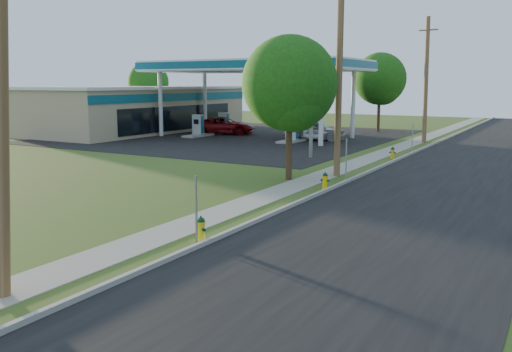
{
  "coord_description": "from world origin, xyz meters",
  "views": [
    {
      "loc": [
        9.16,
        -7.83,
        4.54
      ],
      "look_at": [
        0.0,
        8.0,
        1.4
      ],
      "focal_mm": 38.0,
      "sensor_mm": 36.0,
      "label": 1
    }
  ],
  "objects_px": {
    "fuel_pump_nw": "(198,128)",
    "car_silver": "(314,130)",
    "utility_pole_far": "(426,80)",
    "price_pylon": "(312,68)",
    "tree_lot": "(381,81)",
    "utility_pole_mid": "(339,75)",
    "tree_verge": "(291,87)",
    "hydrant_far": "(393,153)",
    "fuel_pump_se": "(313,129)",
    "hydrant_mid": "(325,181)",
    "fuel_pump_sw": "(224,125)",
    "fuel_pump_ne": "(292,133)",
    "car_red": "(224,126)",
    "tree_back": "(149,84)",
    "utility_pole_near": "(0,70)",
    "hydrant_near": "(201,229)"
  },
  "relations": [
    {
      "from": "fuel_pump_nw",
      "to": "car_silver",
      "type": "relative_size",
      "value": 0.65
    },
    {
      "from": "utility_pole_far",
      "to": "fuel_pump_nw",
      "type": "distance_m",
      "value": 19.03
    },
    {
      "from": "price_pylon",
      "to": "tree_lot",
      "type": "relative_size",
      "value": 0.92
    },
    {
      "from": "utility_pole_mid",
      "to": "tree_verge",
      "type": "xyz_separation_m",
      "value": [
        -1.56,
        -2.05,
        -0.59
      ]
    },
    {
      "from": "utility_pole_far",
      "to": "price_pylon",
      "type": "relative_size",
      "value": 1.39
    },
    {
      "from": "car_silver",
      "to": "hydrant_far",
      "type": "bearing_deg",
      "value": -140.64
    },
    {
      "from": "car_silver",
      "to": "fuel_pump_se",
      "type": "bearing_deg",
      "value": 17.22
    },
    {
      "from": "tree_lot",
      "to": "hydrant_mid",
      "type": "height_order",
      "value": "tree_lot"
    },
    {
      "from": "fuel_pump_sw",
      "to": "price_pylon",
      "type": "xyz_separation_m",
      "value": [
        14.0,
        -11.5,
        4.71
      ]
    },
    {
      "from": "utility_pole_far",
      "to": "tree_verge",
      "type": "relative_size",
      "value": 1.4
    },
    {
      "from": "fuel_pump_ne",
      "to": "car_silver",
      "type": "height_order",
      "value": "fuel_pump_ne"
    },
    {
      "from": "tree_verge",
      "to": "fuel_pump_se",
      "type": "bearing_deg",
      "value": 111.07
    },
    {
      "from": "utility_pole_far",
      "to": "tree_verge",
      "type": "height_order",
      "value": "utility_pole_far"
    },
    {
      "from": "fuel_pump_nw",
      "to": "price_pylon",
      "type": "distance_m",
      "value": 16.57
    },
    {
      "from": "tree_verge",
      "to": "car_red",
      "type": "distance_m",
      "value": 24.18
    },
    {
      "from": "tree_back",
      "to": "car_red",
      "type": "bearing_deg",
      "value": -25.46
    },
    {
      "from": "fuel_pump_sw",
      "to": "tree_lot",
      "type": "bearing_deg",
      "value": 35.73
    },
    {
      "from": "utility_pole_far",
      "to": "fuel_pump_se",
      "type": "height_order",
      "value": "utility_pole_far"
    },
    {
      "from": "fuel_pump_ne",
      "to": "tree_verge",
      "type": "distance_m",
      "value": 17.13
    },
    {
      "from": "utility_pole_near",
      "to": "fuel_pump_sw",
      "type": "height_order",
      "value": "utility_pole_near"
    },
    {
      "from": "utility_pole_near",
      "to": "hydrant_mid",
      "type": "distance_m",
      "value": 15.39
    },
    {
      "from": "fuel_pump_sw",
      "to": "tree_verge",
      "type": "xyz_separation_m",
      "value": [
        16.34,
        -19.05,
        3.64
      ]
    },
    {
      "from": "fuel_pump_ne",
      "to": "tree_verge",
      "type": "relative_size",
      "value": 0.47
    },
    {
      "from": "fuel_pump_se",
      "to": "price_pylon",
      "type": "distance_m",
      "value": 13.4
    },
    {
      "from": "utility_pole_far",
      "to": "hydrant_far",
      "type": "relative_size",
      "value": 12.99
    },
    {
      "from": "utility_pole_far",
      "to": "tree_verge",
      "type": "distance_m",
      "value": 20.12
    },
    {
      "from": "utility_pole_mid",
      "to": "utility_pole_far",
      "type": "xyz_separation_m",
      "value": [
        0.0,
        18.0,
        -0.15
      ]
    },
    {
      "from": "tree_back",
      "to": "car_red",
      "type": "relative_size",
      "value": 1.26
    },
    {
      "from": "tree_back",
      "to": "hydrant_far",
      "type": "xyz_separation_m",
      "value": [
        32.67,
        -15.39,
        -4.14
      ]
    },
    {
      "from": "utility_pole_far",
      "to": "utility_pole_near",
      "type": "bearing_deg",
      "value": -90.0
    },
    {
      "from": "fuel_pump_nw",
      "to": "hydrant_mid",
      "type": "height_order",
      "value": "fuel_pump_nw"
    },
    {
      "from": "utility_pole_mid",
      "to": "hydrant_near",
      "type": "bearing_deg",
      "value": -86.39
    },
    {
      "from": "tree_lot",
      "to": "tree_back",
      "type": "xyz_separation_m",
      "value": [
        -26.19,
        -2.5,
        -0.27
      ]
    },
    {
      "from": "utility_pole_far",
      "to": "fuel_pump_ne",
      "type": "distance_m",
      "value": 10.99
    },
    {
      "from": "tree_verge",
      "to": "hydrant_near",
      "type": "distance_m",
      "value": 11.44
    },
    {
      "from": "utility_pole_mid",
      "to": "utility_pole_far",
      "type": "bearing_deg",
      "value": 90.0
    },
    {
      "from": "utility_pole_mid",
      "to": "fuel_pump_se",
      "type": "bearing_deg",
      "value": 117.63
    },
    {
      "from": "fuel_pump_nw",
      "to": "fuel_pump_ne",
      "type": "distance_m",
      "value": 9.0
    },
    {
      "from": "tree_lot",
      "to": "tree_back",
      "type": "height_order",
      "value": "tree_lot"
    },
    {
      "from": "hydrant_mid",
      "to": "car_silver",
      "type": "xyz_separation_m",
      "value": [
        -8.75,
        18.46,
        0.48
      ]
    },
    {
      "from": "fuel_pump_sw",
      "to": "tree_verge",
      "type": "bearing_deg",
      "value": -49.38
    },
    {
      "from": "utility_pole_mid",
      "to": "fuel_pump_nw",
      "type": "xyz_separation_m",
      "value": [
        -17.9,
        13.0,
        -4.23
      ]
    },
    {
      "from": "fuel_pump_se",
      "to": "tree_lot",
      "type": "relative_size",
      "value": 0.43
    },
    {
      "from": "tree_lot",
      "to": "hydrant_mid",
      "type": "xyz_separation_m",
      "value": [
        6.69,
        -28.9,
        -4.41
      ]
    },
    {
      "from": "tree_verge",
      "to": "tree_lot",
      "type": "relative_size",
      "value": 0.91
    },
    {
      "from": "fuel_pump_nw",
      "to": "hydrant_near",
      "type": "xyz_separation_m",
      "value": [
        18.69,
        -25.51,
        -0.35
      ]
    },
    {
      "from": "fuel_pump_nw",
      "to": "price_pylon",
      "type": "relative_size",
      "value": 0.47
    },
    {
      "from": "utility_pole_mid",
      "to": "fuel_pump_nw",
      "type": "relative_size",
      "value": 3.06
    },
    {
      "from": "tree_lot",
      "to": "utility_pole_mid",
      "type": "bearing_deg",
      "value": -76.98
    },
    {
      "from": "fuel_pump_ne",
      "to": "fuel_pump_se",
      "type": "distance_m",
      "value": 4.0
    }
  ]
}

